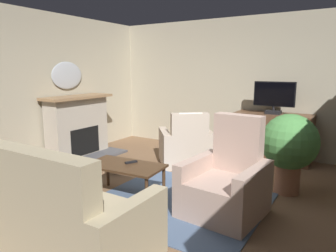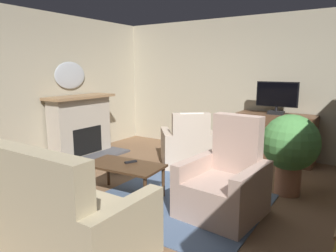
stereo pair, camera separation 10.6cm
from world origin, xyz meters
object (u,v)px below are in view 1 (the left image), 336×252
at_px(potted_plant_on_hearth_side, 289,145).
at_px(tv_remote, 131,162).
at_px(sofa_floral, 49,212).
at_px(armchair_facing_sofa, 186,147).
at_px(cat, 120,167).
at_px(tv_cabinet, 272,138).
at_px(wall_mirror_oval, 67,75).
at_px(television, 274,97).
at_px(armchair_angled_to_table, 226,185).
at_px(fireplace, 79,128).
at_px(coffee_table, 125,168).

bearing_deg(potted_plant_on_hearth_side, tv_remote, -146.33).
xyz_separation_m(sofa_floral, armchair_facing_sofa, (-0.12, 3.01, -0.03)).
bearing_deg(cat, tv_cabinet, 46.98).
distance_m(wall_mirror_oval, television, 3.92).
xyz_separation_m(wall_mirror_oval, armchair_angled_to_table, (3.60, -0.79, -1.22)).
relative_size(tv_remote, sofa_floral, 0.08).
bearing_deg(tv_cabinet, television, -90.00).
height_order(television, cat, television).
xyz_separation_m(wall_mirror_oval, armchair_facing_sofa, (2.28, 0.65, -1.26)).
bearing_deg(cat, fireplace, 164.25).
bearing_deg(tv_cabinet, sofa_floral, -105.62).
distance_m(potted_plant_on_hearth_side, cat, 2.64).
relative_size(fireplace, tv_cabinet, 1.06).
bearing_deg(armchair_facing_sofa, fireplace, -162.31).
distance_m(tv_remote, cat, 0.98).
xyz_separation_m(tv_cabinet, sofa_floral, (-1.13, -4.06, -0.08)).
bearing_deg(sofa_floral, tv_cabinet, 74.38).
xyz_separation_m(television, coffee_table, (-1.25, -2.71, -0.80)).
bearing_deg(television, wall_mirror_oval, -155.06).
xyz_separation_m(television, armchair_facing_sofa, (-1.26, -1.00, -0.89)).
bearing_deg(tv_cabinet, armchair_facing_sofa, -140.13).
distance_m(television, potted_plant_on_hearth_side, 1.61).
bearing_deg(television, armchair_angled_to_table, -88.52).
xyz_separation_m(tv_cabinet, television, (0.00, -0.05, 0.78)).
bearing_deg(armchair_angled_to_table, cat, 168.29).
relative_size(wall_mirror_oval, armchair_angled_to_table, 0.63).
bearing_deg(sofa_floral, fireplace, 132.35).
bearing_deg(tv_cabinet, potted_plant_on_hearth_side, -68.98).
xyz_separation_m(wall_mirror_oval, coffee_table, (2.28, -1.07, -1.17)).
bearing_deg(fireplace, sofa_floral, -47.65).
xyz_separation_m(armchair_angled_to_table, armchair_facing_sofa, (-1.32, 1.44, -0.04)).
height_order(fireplace, television, television).
bearing_deg(sofa_floral, coffee_table, 95.32).
bearing_deg(tv_remote, potted_plant_on_hearth_side, 149.42).
distance_m(sofa_floral, armchair_angled_to_table, 1.97).
bearing_deg(armchair_angled_to_table, fireplace, 166.65).
height_order(wall_mirror_oval, sofa_floral, wall_mirror_oval).
distance_m(wall_mirror_oval, potted_plant_on_hearth_side, 4.20).
height_order(coffee_table, armchair_facing_sofa, armchair_facing_sofa).
xyz_separation_m(television, armchair_angled_to_table, (0.06, -2.44, -0.85)).
bearing_deg(cat, armchair_facing_sofa, 56.43).
bearing_deg(wall_mirror_oval, armchair_facing_sofa, 15.86).
bearing_deg(television, armchair_facing_sofa, -141.58).
xyz_separation_m(armchair_facing_sofa, potted_plant_on_hearth_side, (1.82, -0.42, 0.37)).
height_order(armchair_angled_to_table, cat, armchair_angled_to_table).
bearing_deg(television, potted_plant_on_hearth_side, -68.26).
bearing_deg(wall_mirror_oval, cat, -13.39).
xyz_separation_m(sofa_floral, armchair_angled_to_table, (1.20, 1.57, 0.01)).
bearing_deg(armchair_facing_sofa, tv_cabinet, 39.87).
xyz_separation_m(coffee_table, sofa_floral, (0.12, -1.29, -0.06)).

